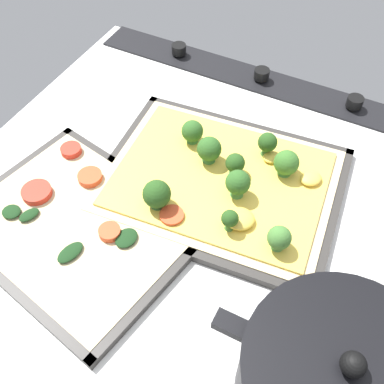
# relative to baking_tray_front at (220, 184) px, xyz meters

# --- Properties ---
(ground_plane) EXTENTS (0.86, 0.73, 0.03)m
(ground_plane) POSITION_rel_baking_tray_front_xyz_m (-0.05, 0.07, -0.02)
(ground_plane) COLOR white
(stove_control_panel) EXTENTS (0.82, 0.07, 0.03)m
(stove_control_panel) POSITION_rel_baking_tray_front_xyz_m (-0.05, -0.26, 0.00)
(stove_control_panel) COLOR black
(stove_control_panel) RESTS_ON ground_plane
(baking_tray_front) EXTENTS (0.38, 0.31, 0.01)m
(baking_tray_front) POSITION_rel_baking_tray_front_xyz_m (0.00, 0.00, 0.00)
(baking_tray_front) COLOR #33302D
(baking_tray_front) RESTS_ON ground_plane
(broccoli_pizza) EXTENTS (0.35, 0.28, 0.06)m
(broccoli_pizza) POSITION_rel_baking_tray_front_xyz_m (-0.00, 0.00, 0.02)
(broccoli_pizza) COLOR beige
(broccoli_pizza) RESTS_ON baking_tray_front
(baking_tray_back) EXTENTS (0.35, 0.30, 0.01)m
(baking_tray_back) POSITION_rel_baking_tray_front_xyz_m (0.14, 0.16, 0.00)
(baking_tray_back) COLOR #33302D
(baking_tray_back) RESTS_ON ground_plane
(veggie_pizza_back) EXTENTS (0.33, 0.28, 0.02)m
(veggie_pizza_back) POSITION_rel_baking_tray_front_xyz_m (0.14, 0.16, 0.01)
(veggie_pizza_back) COLOR #D1BC8D
(veggie_pizza_back) RESTS_ON baking_tray_back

